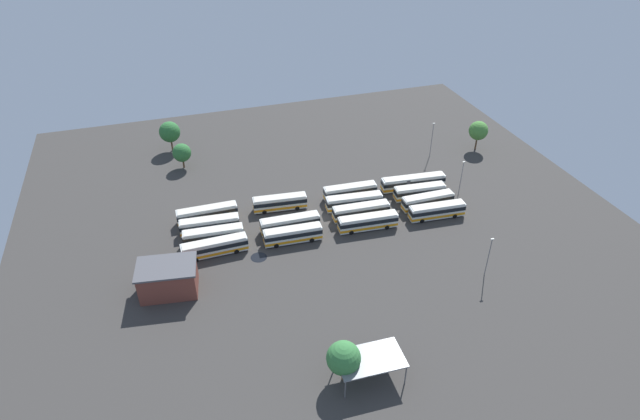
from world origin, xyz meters
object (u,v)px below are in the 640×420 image
depot_building (168,278)px  lamp_post_near_entrance (461,177)px  bus_row3_slot0 (437,211)px  bus_row3_slot2 (420,192)px  bus_row2_slot2 (354,202)px  lamp_post_mid_lot (489,255)px  tree_east_edge (478,131)px  bus_row3_slot3 (413,182)px  lamp_post_by_building (432,138)px  tree_west_edge (344,358)px  tree_north_edge (170,132)px  bus_row1_slot0 (293,235)px  bus_row2_slot0 (368,222)px  maintenance_shelter (370,359)px  bus_row0_slot1 (213,235)px  bus_row1_slot1 (290,223)px  bus_row3_slot1 (428,201)px  bus_row0_slot0 (215,247)px  bus_row1_slot3 (280,203)px  tree_northeast (182,153)px  bus_row2_slot1 (361,211)px  bus_row2_slot3 (350,191)px

depot_building → lamp_post_near_entrance: (66.49, 12.91, 1.88)m
bus_row3_slot0 → bus_row3_slot2: size_ratio=1.04×
bus_row2_slot2 → lamp_post_mid_lot: (15.53, -28.50, 2.90)m
lamp_post_mid_lot → tree_east_edge: bearing=60.5°
bus_row3_slot3 → lamp_post_by_building: (11.54, 13.35, 3.34)m
bus_row3_slot0 → bus_row3_slot2: same height
bus_row3_slot2 → lamp_post_near_entrance: bearing=-8.1°
tree_west_edge → tree_north_edge: bearing=102.3°
bus_row3_slot0 → lamp_post_mid_lot: bearing=-90.8°
bus_row1_slot0 → bus_row2_slot0: same height
maintenance_shelter → tree_north_edge: tree_north_edge is taller
bus_row0_slot1 → bus_row1_slot1: bearing=-2.4°
bus_row1_slot0 → tree_west_edge: (-1.86, -35.26, 3.03)m
bus_row1_slot1 → lamp_post_mid_lot: (31.23, -24.82, 2.90)m
bus_row3_slot1 → lamp_post_mid_lot: 23.97m
maintenance_shelter → bus_row0_slot0: bearing=116.0°
bus_row1_slot3 → tree_east_edge: (56.83, 12.00, 3.68)m
bus_row3_slot1 → depot_building: bearing=-169.8°
bus_row0_slot0 → bus_row3_slot2: size_ratio=1.09×
bus_row0_slot0 → tree_northeast: tree_northeast is taller
bus_row2_slot0 → depot_building: (-41.27, -6.80, 1.12)m
maintenance_shelter → lamp_post_by_building: lamp_post_by_building is taller
bus_row2_slot2 → lamp_post_mid_lot: bearing=-61.4°
bus_row3_slot3 → tree_west_edge: (-34.14, -46.45, 3.03)m
bus_row3_slot0 → lamp_post_near_entrance: lamp_post_near_entrance is taller
bus_row1_slot3 → bus_row3_slot0: size_ratio=0.96×
bus_row3_slot1 → lamp_post_by_building: size_ratio=1.26×
bus_row2_slot1 → tree_west_edge: size_ratio=1.69×
bus_row1_slot1 → tree_east_edge: bearing=19.7°
bus_row0_slot0 → bus_row3_slot1: 47.66m
bus_row2_slot1 → lamp_post_near_entrance: (25.14, 1.93, 3.00)m
tree_east_edge → bus_row1_slot3: bearing=-168.1°
bus_row3_slot0 → bus_row2_slot1: bearing=162.8°
lamp_post_near_entrance → bus_row2_slot0: bearing=-166.4°
tree_east_edge → tree_northeast: tree_east_edge is taller
bus_row1_slot1 → tree_north_edge: (-20.56, 44.34, 3.63)m
bus_row1_slot3 → lamp_post_by_building: (43.44, 12.27, 3.34)m
lamp_post_mid_lot → tree_west_edge: bearing=-156.8°
bus_row3_slot0 → bus_row3_slot3: size_ratio=0.81×
bus_row2_slot3 → tree_northeast: (-34.94, 26.14, 2.38)m
bus_row2_slot2 → tree_northeast: tree_northeast is taller
bus_row3_slot0 → tree_northeast: tree_northeast is taller
bus_row2_slot0 → bus_row3_slot1: bearing=12.3°
bus_row2_slot1 → bus_row3_slot3: bearing=25.1°
bus_row3_slot2 → bus_row2_slot3: bearing=162.0°
bus_row2_slot2 → bus_row0_slot0: bearing=-167.7°
bus_row3_slot1 → tree_northeast: bearing=144.9°
bus_row0_slot1 → lamp_post_mid_lot: lamp_post_mid_lot is taller
bus_row3_slot0 → tree_north_edge: size_ratio=1.53×
bus_row1_slot3 → maintenance_shelter: bearing=-87.9°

